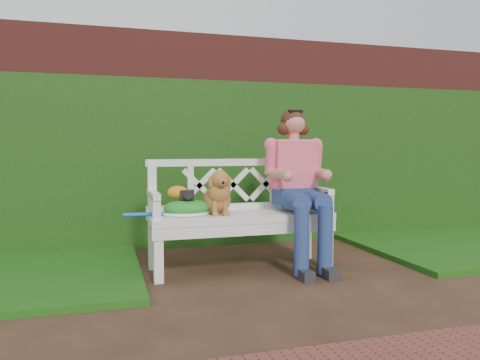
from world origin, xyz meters
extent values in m
plane|color=#301D15|center=(0.00, 0.00, 0.00)|extent=(60.00, 60.00, 0.00)
cube|color=maroon|center=(0.00, 1.90, 1.10)|extent=(10.00, 0.30, 2.20)
cube|color=#245C13|center=(0.00, 1.68, 0.85)|extent=(10.00, 0.18, 1.70)
cube|color=#195713|center=(2.40, 0.90, 0.03)|extent=(2.60, 2.00, 0.05)
cube|color=black|center=(-0.74, 0.58, 0.65)|extent=(0.13, 0.10, 0.08)
ellipsoid|color=orange|center=(-0.81, 0.61, 0.66)|extent=(0.19, 0.16, 0.11)
camera|label=1|loc=(-1.37, -3.08, 1.02)|focal=35.00mm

